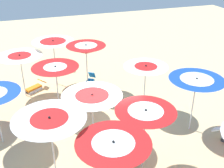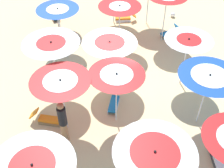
# 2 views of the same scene
# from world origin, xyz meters

# --- Properties ---
(ground) EXTENTS (40.67, 40.67, 0.04)m
(ground) POSITION_xyz_m (0.00, 0.00, -0.02)
(ground) COLOR beige
(beach_umbrella_2) EXTENTS (2.17, 2.17, 2.54)m
(beach_umbrella_2) POSITION_xyz_m (1.98, 1.73, 2.29)
(beach_umbrella_2) COLOR silver
(beach_umbrella_2) RESTS_ON ground
(beach_umbrella_3) EXTENTS (2.03, 2.03, 2.41)m
(beach_umbrella_3) POSITION_xyz_m (0.53, 3.19, 2.17)
(beach_umbrella_3) COLOR silver
(beach_umbrella_3) RESTS_ON ground
(beach_umbrella_5) EXTENTS (2.15, 2.15, 2.23)m
(beach_umbrella_5) POSITION_xyz_m (2.61, -4.48, 1.97)
(beach_umbrella_5) COLOR silver
(beach_umbrella_5) RESTS_ON ground
(beach_umbrella_6) EXTENTS (2.02, 2.02, 2.31)m
(beach_umbrella_6) POSITION_xyz_m (1.22, -2.44, 2.08)
(beach_umbrella_6) COLOR silver
(beach_umbrella_6) RESTS_ON ground
(beach_umbrella_7) EXTENTS (2.19, 2.19, 2.19)m
(beach_umbrella_7) POSITION_xyz_m (0.32, 0.22, 1.92)
(beach_umbrella_7) COLOR silver
(beach_umbrella_7) RESTS_ON ground
(beach_umbrella_8) EXTENTS (1.94, 1.94, 2.39)m
(beach_umbrella_8) POSITION_xyz_m (-0.93, 2.02, 2.17)
(beach_umbrella_8) COLOR silver
(beach_umbrella_8) RESTS_ON ground
(beach_umbrella_10) EXTENTS (2.14, 2.14, 2.52)m
(beach_umbrella_10) POSITION_xyz_m (0.90, -5.25, 2.28)
(beach_umbrella_10) COLOR silver
(beach_umbrella_10) RESTS_ON ground
(beach_umbrella_11) EXTENTS (1.94, 1.94, 2.56)m
(beach_umbrella_11) POSITION_xyz_m (-0.51, -3.97, 2.29)
(beach_umbrella_11) COLOR silver
(beach_umbrella_11) RESTS_ON ground
(beach_umbrella_12) EXTENTS (1.91, 1.91, 2.34)m
(beach_umbrella_12) POSITION_xyz_m (-2.42, -1.21, 2.12)
(beach_umbrella_12) COLOR silver
(beach_umbrella_12) RESTS_ON ground
(beach_umbrella_13) EXTENTS (2.13, 2.13, 2.39)m
(beach_umbrella_13) POSITION_xyz_m (-3.69, 0.63, 2.13)
(beach_umbrella_13) COLOR silver
(beach_umbrella_13) RESTS_ON ground
(lounger_2) EXTENTS (0.68, 1.25, 0.61)m
(lounger_2) POSITION_xyz_m (-0.50, 1.37, 0.20)
(lounger_2) COLOR silver
(lounger_2) RESTS_ON ground
(lounger_4) EXTENTS (1.18, 0.95, 0.51)m
(lounger_4) POSITION_xyz_m (2.11, -4.87, 0.19)
(lounger_4) COLOR silver
(lounger_4) RESTS_ON ground
(lounger_5) EXTENTS (0.91, 1.06, 0.60)m
(lounger_5) POSITION_xyz_m (-0.74, -4.58, 0.20)
(lounger_5) COLOR silver
(lounger_5) RESTS_ON ground
(beach_ball) EXTENTS (0.27, 0.27, 0.27)m
(beach_ball) POSITION_xyz_m (-0.20, -6.62, 0.14)
(beach_ball) COLOR white
(beach_ball) RESTS_ON ground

